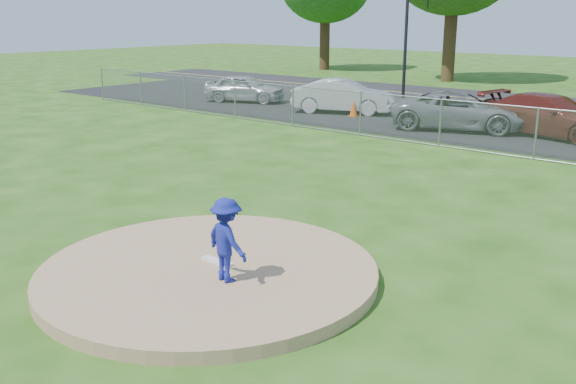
{
  "coord_description": "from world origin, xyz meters",
  "views": [
    {
      "loc": [
        7.05,
        -6.56,
        4.1
      ],
      "look_at": [
        0.0,
        2.0,
        1.0
      ],
      "focal_mm": 40.0,
      "sensor_mm": 36.0,
      "label": 1
    }
  ],
  "objects_px": {
    "pitcher": "(227,240)",
    "parked_car_silver": "(245,88)",
    "traffic_cone": "(354,108)",
    "traffic_signal_left": "(411,29)",
    "parked_car_darkred": "(551,116)",
    "parked_car_white": "(343,96)",
    "parked_car_gray": "(460,111)"
  },
  "relations": [
    {
      "from": "traffic_cone",
      "to": "pitcher",
      "type": "bearing_deg",
      "value": -62.32
    },
    {
      "from": "pitcher",
      "to": "parked_car_white",
      "type": "xyz_separation_m",
      "value": [
        -9.1,
        16.14,
        -0.13
      ]
    },
    {
      "from": "pitcher",
      "to": "parked_car_darkred",
      "type": "xyz_separation_m",
      "value": [
        -0.52,
        16.24,
        -0.13
      ]
    },
    {
      "from": "parked_car_silver",
      "to": "parked_car_darkred",
      "type": "distance_m",
      "value": 14.21
    },
    {
      "from": "traffic_signal_left",
      "to": "pitcher",
      "type": "relative_size",
      "value": 4.34
    },
    {
      "from": "parked_car_silver",
      "to": "parked_car_darkred",
      "type": "xyz_separation_m",
      "value": [
        14.21,
        0.2,
        0.06
      ]
    },
    {
      "from": "traffic_cone",
      "to": "parked_car_darkred",
      "type": "relative_size",
      "value": 0.14
    },
    {
      "from": "pitcher",
      "to": "parked_car_gray",
      "type": "bearing_deg",
      "value": -67.47
    },
    {
      "from": "traffic_signal_left",
      "to": "parked_car_silver",
      "type": "bearing_deg",
      "value": -130.88
    },
    {
      "from": "traffic_signal_left",
      "to": "parked_car_darkred",
      "type": "distance_m",
      "value": 11.01
    },
    {
      "from": "parked_car_white",
      "to": "traffic_signal_left",
      "type": "bearing_deg",
      "value": -19.64
    },
    {
      "from": "parked_car_white",
      "to": "parked_car_darkred",
      "type": "height_order",
      "value": "parked_car_darkred"
    },
    {
      "from": "traffic_signal_left",
      "to": "parked_car_silver",
      "type": "height_order",
      "value": "traffic_signal_left"
    },
    {
      "from": "pitcher",
      "to": "parked_car_gray",
      "type": "height_order",
      "value": "pitcher"
    },
    {
      "from": "traffic_signal_left",
      "to": "traffic_cone",
      "type": "bearing_deg",
      "value": -79.65
    },
    {
      "from": "traffic_cone",
      "to": "parked_car_silver",
      "type": "height_order",
      "value": "parked_car_silver"
    },
    {
      "from": "traffic_signal_left",
      "to": "parked_car_darkred",
      "type": "xyz_separation_m",
      "value": [
        8.88,
        -5.96,
        -2.64
      ]
    },
    {
      "from": "traffic_signal_left",
      "to": "parked_car_white",
      "type": "xyz_separation_m",
      "value": [
        0.3,
        -6.06,
        -2.65
      ]
    },
    {
      "from": "parked_car_silver",
      "to": "traffic_signal_left",
      "type": "bearing_deg",
      "value": -62.4
    },
    {
      "from": "parked_car_silver",
      "to": "parked_car_white",
      "type": "distance_m",
      "value": 5.63
    },
    {
      "from": "pitcher",
      "to": "parked_car_silver",
      "type": "distance_m",
      "value": 21.78
    },
    {
      "from": "traffic_cone",
      "to": "parked_car_silver",
      "type": "bearing_deg",
      "value": 176.3
    },
    {
      "from": "traffic_cone",
      "to": "parked_car_gray",
      "type": "bearing_deg",
      "value": -1.65
    },
    {
      "from": "traffic_signal_left",
      "to": "parked_car_white",
      "type": "bearing_deg",
      "value": -87.17
    },
    {
      "from": "traffic_signal_left",
      "to": "pitcher",
      "type": "bearing_deg",
      "value": -67.06
    },
    {
      "from": "parked_car_white",
      "to": "parked_car_gray",
      "type": "distance_m",
      "value": 5.65
    },
    {
      "from": "traffic_cone",
      "to": "parked_car_darkred",
      "type": "xyz_separation_m",
      "value": [
        7.68,
        0.62,
        0.38
      ]
    },
    {
      "from": "traffic_signal_left",
      "to": "traffic_cone",
      "type": "relative_size",
      "value": 8.48
    },
    {
      "from": "parked_car_darkred",
      "to": "parked_car_gray",
      "type": "bearing_deg",
      "value": 115.36
    },
    {
      "from": "parked_car_silver",
      "to": "parked_car_white",
      "type": "relative_size",
      "value": 0.9
    },
    {
      "from": "pitcher",
      "to": "parked_car_white",
      "type": "bearing_deg",
      "value": -50.76
    },
    {
      "from": "traffic_signal_left",
      "to": "parked_car_darkred",
      "type": "relative_size",
      "value": 1.15
    }
  ]
}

